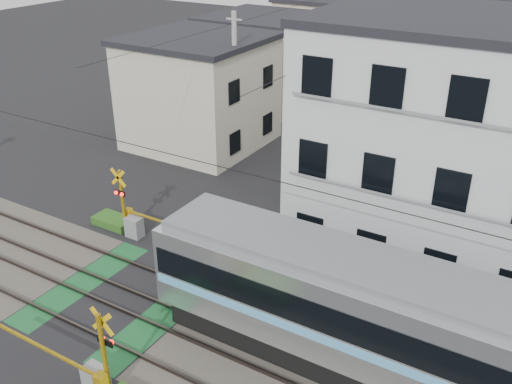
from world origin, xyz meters
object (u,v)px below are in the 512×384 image
Objects in this scene: crossing_signal_far at (133,221)px; apartment_block at (446,140)px; crossing_signal_near at (96,375)px; pedestrian at (420,78)px.

apartment_block is (11.09, 5.84, 3.94)m from crossing_signal_far.
crossing_signal_near and crossing_signal_far have the same top height.
apartment_block is at bearing 27.78° from crossing_signal_far.
pedestrian is at bearing 91.99° from crossing_signal_near.
apartment_block is (5.91, 13.15, 3.94)m from crossing_signal_near.
crossing_signal_near is 8.95m from crossing_signal_far.
crossing_signal_near is at bearing -114.22° from apartment_block.
crossing_signal_near is at bearing 116.46° from pedestrian.
crossing_signal_far is 13.14m from apartment_block.
crossing_signal_near reaches higher than pedestrian.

